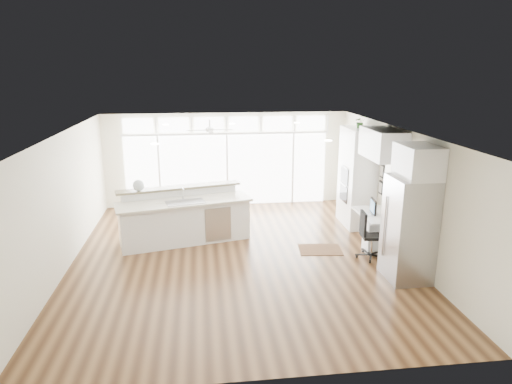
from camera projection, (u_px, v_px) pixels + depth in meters
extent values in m
cube|color=#412614|center=(239.00, 258.00, 9.81)|extent=(7.00, 8.00, 0.02)
cube|color=silver|center=(238.00, 132.00, 9.09)|extent=(7.00, 8.00, 0.02)
cube|color=silver|center=(227.00, 159.00, 13.27)|extent=(7.00, 0.04, 2.70)
cube|color=silver|center=(266.00, 286.00, 5.62)|extent=(7.00, 0.04, 2.70)
cube|color=silver|center=(63.00, 203.00, 9.03)|extent=(0.04, 8.00, 2.70)
cube|color=silver|center=(400.00, 192.00, 9.86)|extent=(0.04, 8.00, 2.70)
cube|color=white|center=(227.00, 170.00, 13.29)|extent=(5.80, 0.06, 2.08)
cube|color=white|center=(226.00, 124.00, 12.94)|extent=(5.90, 0.06, 0.40)
cube|color=white|center=(393.00, 179.00, 10.09)|extent=(0.04, 0.85, 0.85)
cube|color=silver|center=(210.00, 126.00, 11.76)|extent=(1.16, 1.16, 0.32)
cube|color=white|center=(237.00, 132.00, 9.28)|extent=(3.40, 3.00, 0.02)
cube|color=white|center=(357.00, 177.00, 11.57)|extent=(0.64, 1.20, 2.50)
cube|color=white|center=(375.00, 230.00, 10.36)|extent=(0.72, 1.30, 0.76)
cube|color=white|center=(383.00, 144.00, 9.84)|extent=(0.64, 1.30, 0.64)
cube|color=#A8A8AC|center=(409.00, 229.00, 8.61)|extent=(0.76, 0.90, 2.00)
cube|color=white|center=(418.00, 161.00, 8.27)|extent=(0.64, 0.90, 0.60)
cube|color=black|center=(382.00, 179.00, 10.72)|extent=(0.06, 0.22, 0.80)
cube|color=white|center=(185.00, 217.00, 10.54)|extent=(3.25, 1.84, 1.22)
cube|color=#341D10|center=(320.00, 250.00, 10.20)|extent=(1.01, 0.78, 0.01)
cube|color=black|center=(372.00, 235.00, 9.65)|extent=(0.57, 0.54, 1.02)
sphere|color=silver|center=(139.00, 185.00, 10.38)|extent=(0.32, 0.32, 0.27)
cube|color=black|center=(373.00, 206.00, 10.20)|extent=(0.12, 0.44, 0.36)
cube|color=silver|center=(366.00, 214.00, 10.22)|extent=(0.13, 0.31, 0.02)
imported|color=#2D5926|center=(360.00, 123.00, 11.20)|extent=(0.32, 0.35, 0.24)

